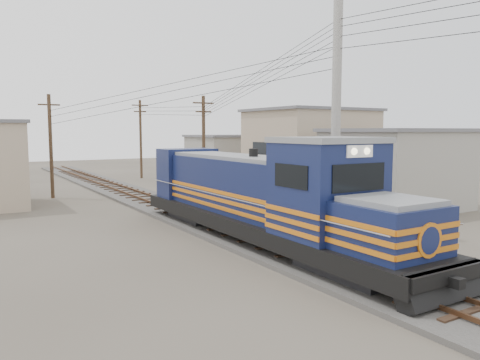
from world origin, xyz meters
TOP-DOWN VIEW (x-y plane):
  - ground at (0.00, 0.00)m, footprint 120.00×120.00m
  - ballast at (0.00, 10.00)m, footprint 3.60×70.00m
  - track at (0.00, 10.00)m, footprint 1.15×70.00m
  - locomotive at (0.00, -0.05)m, footprint 3.13×17.05m
  - utility_pole_main at (3.50, -0.50)m, footprint 0.40×0.40m
  - wooden_pole_mid at (4.50, 14.00)m, footprint 1.60×0.24m
  - wooden_pole_far at (4.80, 28.00)m, footprint 1.60×0.24m
  - wooden_pole_left at (-5.00, 18.00)m, footprint 1.60×0.24m
  - power_lines at (-0.14, 8.49)m, footprint 9.65×19.00m
  - shophouse_front at (11.50, 3.00)m, footprint 7.35×6.30m
  - shophouse_mid at (12.50, 12.00)m, footprint 8.40×7.35m
  - shophouse_back at (11.00, 22.00)m, footprint 6.30×6.30m
  - billboard at (4.22, 1.10)m, footprint 2.28×0.77m
  - market_umbrella at (7.13, 3.63)m, footprint 2.47×2.47m
  - vendor at (7.08, 5.21)m, footprint 0.69×0.66m
  - plant_nursery at (5.54, 4.95)m, footprint 3.51×3.30m

SIDE VIEW (x-z plane):
  - ground at x=0.00m, z-range 0.00..0.00m
  - ballast at x=0.00m, z-range 0.00..0.16m
  - track at x=0.00m, z-range 0.20..0.32m
  - plant_nursery at x=5.54m, z-range -0.06..1.08m
  - vendor at x=7.08m, z-range 0.00..1.60m
  - locomotive at x=0.00m, z-range -0.29..3.94m
  - market_umbrella at x=7.13m, z-range 0.85..3.10m
  - shophouse_back at x=11.00m, z-range 0.01..4.21m
  - shophouse_front at x=11.50m, z-range 0.01..4.71m
  - billboard at x=4.22m, z-range 0.86..4.49m
  - shophouse_mid at x=12.50m, z-range 0.01..6.21m
  - wooden_pole_mid at x=4.50m, z-range 0.18..7.18m
  - wooden_pole_left at x=-5.00m, z-range 0.18..7.18m
  - wooden_pole_far at x=4.80m, z-range 0.18..7.68m
  - utility_pole_main at x=3.50m, z-range 0.00..10.00m
  - power_lines at x=-0.14m, z-range 5.91..9.21m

